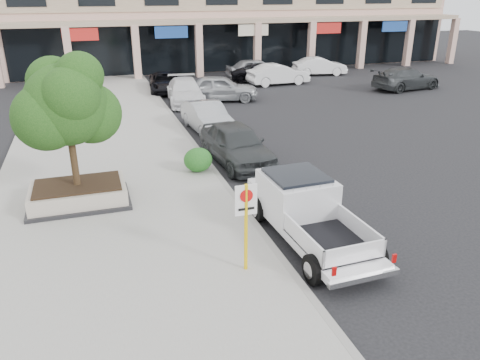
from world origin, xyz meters
name	(u,v)px	position (x,y,z in m)	size (l,w,h in m)	color
ground	(313,231)	(0.00, 0.00, 0.00)	(120.00, 120.00, 0.00)	black
sidewalk	(110,178)	(-5.50, 6.00, 0.07)	(8.00, 52.00, 0.15)	gray
curb	(211,167)	(-1.55, 6.00, 0.07)	(0.20, 52.00, 0.15)	gray
strip_mall	(233,12)	(8.00, 33.93, 4.75)	(40.55, 12.43, 9.50)	#CEA390
planter	(79,194)	(-6.56, 3.89, 0.48)	(3.20, 2.20, 0.68)	black
planter_tree	(71,104)	(-6.43, 4.04, 3.41)	(2.90, 2.55, 4.00)	black
no_parking_sign	(246,216)	(-2.61, -1.52, 1.63)	(0.55, 0.09, 2.30)	yellow
hedge	(198,160)	(-2.18, 5.52, 0.62)	(1.10, 0.99, 0.94)	#164E19
pickup_truck	(312,215)	(-0.35, -0.54, 0.86)	(2.03, 5.47, 1.72)	silver
curb_car_a	(237,144)	(-0.35, 6.37, 0.81)	(1.92, 4.77, 1.63)	#2F3234
curb_car_b	(207,117)	(-0.34, 11.31, 0.73)	(1.55, 4.43, 1.46)	#93969B
curb_car_c	(185,91)	(-0.11, 17.86, 0.75)	(2.11, 5.18, 1.50)	silver
curb_car_d	(166,82)	(-0.68, 21.90, 0.66)	(2.20, 4.77, 1.32)	black
lot_car_a	(220,88)	(2.18, 17.90, 0.82)	(1.94, 4.82, 1.64)	#A5A8AC
lot_car_b	(278,74)	(7.86, 21.94, 0.77)	(1.63, 4.68, 1.54)	silver
lot_car_c	(406,79)	(15.89, 17.39, 0.77)	(2.16, 5.32, 1.54)	#2D3032
lot_car_d	(260,72)	(7.12, 23.87, 0.67)	(2.23, 4.83, 1.34)	black
lot_car_e	(257,69)	(7.03, 24.47, 0.83)	(1.96, 4.87, 1.66)	#999BA1
lot_car_f	(320,66)	(12.79, 24.83, 0.73)	(1.54, 4.43, 1.46)	white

